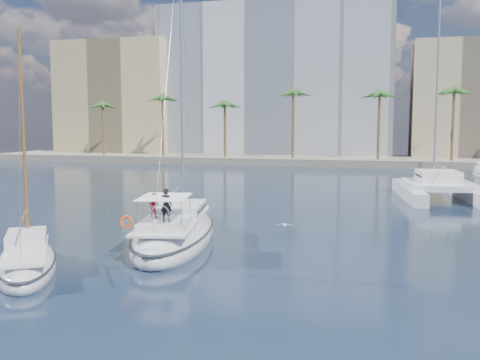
# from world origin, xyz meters

# --- Properties ---
(ground) EXTENTS (160.00, 160.00, 0.00)m
(ground) POSITION_xyz_m (0.00, 0.00, 0.00)
(ground) COLOR black
(ground) RESTS_ON ground
(quay) EXTENTS (120.00, 14.00, 1.20)m
(quay) POSITION_xyz_m (0.00, 61.00, 0.60)
(quay) COLOR gray
(quay) RESTS_ON ground
(building_modern) EXTENTS (42.00, 16.00, 28.00)m
(building_modern) POSITION_xyz_m (-12.00, 73.00, 14.00)
(building_modern) COLOR silver
(building_modern) RESTS_ON ground
(building_tan_left) EXTENTS (22.00, 14.00, 22.00)m
(building_tan_left) POSITION_xyz_m (-42.00, 69.00, 11.00)
(building_tan_left) COLOR tan
(building_tan_left) RESTS_ON ground
(building_beige) EXTENTS (20.00, 14.00, 20.00)m
(building_beige) POSITION_xyz_m (22.00, 70.00, 10.00)
(building_beige) COLOR tan
(building_beige) RESTS_ON ground
(palm_left) EXTENTS (3.60, 3.60, 12.30)m
(palm_left) POSITION_xyz_m (-34.00, 57.00, 10.28)
(palm_left) COLOR brown
(palm_left) RESTS_ON ground
(palm_centre) EXTENTS (3.60, 3.60, 12.30)m
(palm_centre) POSITION_xyz_m (0.00, 57.00, 10.28)
(palm_centre) COLOR brown
(palm_centre) RESTS_ON ground
(main_sloop) EXTENTS (6.42, 13.28, 18.91)m
(main_sloop) POSITION_xyz_m (-3.97, 0.66, 0.56)
(main_sloop) COLOR silver
(main_sloop) RESTS_ON ground
(small_sloop) EXTENTS (6.66, 8.25, 11.76)m
(small_sloop) POSITION_xyz_m (-8.40, -6.44, 0.43)
(small_sloop) COLOR silver
(small_sloop) RESTS_ON ground
(catamaran) EXTENTS (7.60, 13.07, 18.09)m
(catamaran) POSITION_xyz_m (12.13, 23.10, 1.16)
(catamaran) COLOR silver
(catamaran) RESTS_ON ground
(seagull) EXTENTS (1.04, 0.45, 0.19)m
(seagull) POSITION_xyz_m (1.70, 3.96, 0.68)
(seagull) COLOR silver
(seagull) RESTS_ON ground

